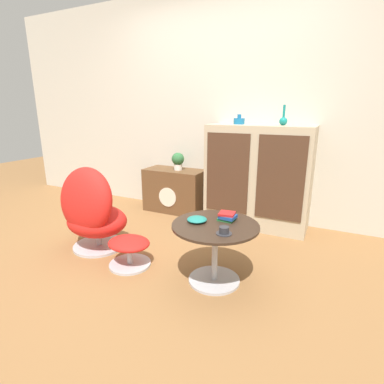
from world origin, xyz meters
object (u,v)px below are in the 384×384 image
object	(u,v)px
vase_inner_left	(283,120)
book_stack	(227,216)
sideboard	(258,177)
egg_chair	(92,212)
potted_plant	(178,160)
coffee_table	(215,243)
vase_leftmost	(239,121)
teacup	(224,231)
ottoman	(129,247)
bowl	(197,219)
tv_console	(175,190)

from	to	relation	value
vase_inner_left	book_stack	world-z (taller)	vase_inner_left
sideboard	egg_chair	bearing A→B (deg)	-133.54
sideboard	potted_plant	distance (m)	1.02
coffee_table	vase_leftmost	xyz separation A→B (m)	(-0.26, 1.28, 0.83)
potted_plant	teacup	distance (m)	1.86
sideboard	coffee_table	world-z (taller)	sideboard
sideboard	ottoman	world-z (taller)	sideboard
bowl	vase_leftmost	bearing A→B (deg)	94.91
ottoman	sideboard	bearing A→B (deg)	62.40
teacup	bowl	distance (m)	0.29
tv_console	potted_plant	world-z (taller)	potted_plant
coffee_table	bowl	world-z (taller)	bowl
tv_console	ottoman	distance (m)	1.45
coffee_table	potted_plant	world-z (taller)	potted_plant
ottoman	potted_plant	world-z (taller)	potted_plant
vase_leftmost	potted_plant	world-z (taller)	vase_leftmost
ottoman	bowl	world-z (taller)	bowl
ottoman	coffee_table	distance (m)	0.76
sideboard	ottoman	xyz separation A→B (m)	(-0.72, -1.37, -0.40)
tv_console	ottoman	bearing A→B (deg)	-76.04
sideboard	book_stack	distance (m)	1.17
sideboard	vase_inner_left	distance (m)	0.65
teacup	vase_inner_left	bearing A→B (deg)	86.30
vase_leftmost	bowl	distance (m)	1.46
potted_plant	ottoman	bearing A→B (deg)	-78.03
potted_plant	book_stack	distance (m)	1.62
bowl	book_stack	bearing A→B (deg)	33.64
book_stack	vase_leftmost	bearing A→B (deg)	104.60
egg_chair	vase_leftmost	size ratio (longest dim) A/B	6.75
sideboard	vase_leftmost	distance (m)	0.64
tv_console	coffee_table	size ratio (longest dim) A/B	1.18
potted_plant	bowl	size ratio (longest dim) A/B	1.45
potted_plant	tv_console	bearing A→B (deg)	-179.21
tv_console	coffee_table	xyz separation A→B (m)	(1.08, -1.32, 0.05)
sideboard	tv_console	bearing A→B (deg)	178.08
sideboard	tv_console	size ratio (longest dim) A/B	1.47
sideboard	tv_console	xyz separation A→B (m)	(-1.07, 0.04, -0.29)
vase_inner_left	potted_plant	size ratio (longest dim) A/B	0.93
vase_inner_left	book_stack	distance (m)	1.36
egg_chair	coffee_table	distance (m)	1.22
vase_inner_left	bowl	xyz separation A→B (m)	(-0.35, -1.30, -0.68)
coffee_table	potted_plant	bearing A→B (deg)	128.07
potted_plant	sideboard	bearing A→B (deg)	-2.06
sideboard	vase_leftmost	xyz separation A→B (m)	(-0.24, 0.00, 0.59)
potted_plant	vase_leftmost	bearing A→B (deg)	-2.41
egg_chair	potted_plant	xyz separation A→B (m)	(0.19, 1.31, 0.29)
egg_chair	bowl	bearing A→B (deg)	-1.19
ottoman	bowl	distance (m)	0.68
egg_chair	sideboard	bearing A→B (deg)	46.46
vase_inner_left	bowl	size ratio (longest dim) A/B	1.34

